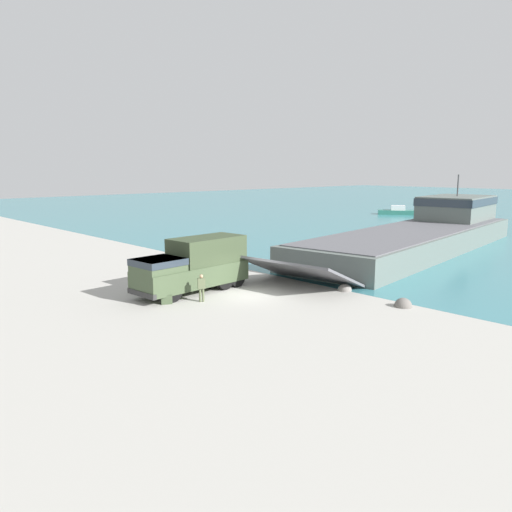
% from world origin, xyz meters
% --- Properties ---
extents(ground_plane, '(240.00, 240.00, 0.00)m').
position_xyz_m(ground_plane, '(0.00, 0.00, 0.00)').
color(ground_plane, '#A8A59E').
extents(landing_craft, '(12.77, 39.58, 7.17)m').
position_xyz_m(landing_craft, '(-2.20, 25.79, 1.69)').
color(landing_craft, '#56605B').
rests_on(landing_craft, ground_plane).
extents(military_truck, '(3.10, 7.99, 3.43)m').
position_xyz_m(military_truck, '(-3.29, -2.08, 1.72)').
color(military_truck, '#3D4C33').
rests_on(military_truck, ground_plane).
extents(soldier_on_ramp, '(0.42, 0.50, 1.65)m').
position_xyz_m(soldier_on_ramp, '(-0.92, -3.28, 0.95)').
color(soldier_on_ramp, '#566042').
rests_on(soldier_on_ramp, ground_plane).
extents(moored_boat_a, '(7.72, 6.32, 1.56)m').
position_xyz_m(moored_boat_a, '(-23.33, 56.85, 0.52)').
color(moored_boat_a, '#2D7060').
rests_on(moored_boat_a, ground_plane).
extents(cargo_crate, '(0.76, 0.81, 0.53)m').
position_xyz_m(cargo_crate, '(-2.04, -5.03, 0.27)').
color(cargo_crate, '#3D4C33').
rests_on(cargo_crate, ground_plane).
extents(shoreline_rock_a, '(0.62, 0.62, 0.62)m').
position_xyz_m(shoreline_rock_a, '(-11.80, 4.19, 0.00)').
color(shoreline_rock_a, '#66605B').
rests_on(shoreline_rock_a, ground_plane).
extents(shoreline_rock_b, '(0.91, 0.91, 0.91)m').
position_xyz_m(shoreline_rock_b, '(3.26, 5.15, 0.00)').
color(shoreline_rock_b, gray).
rests_on(shoreline_rock_b, ground_plane).
extents(shoreline_rock_c, '(1.03, 1.03, 1.03)m').
position_xyz_m(shoreline_rock_c, '(7.89, 4.45, 0.00)').
color(shoreline_rock_c, '#66605B').
rests_on(shoreline_rock_c, ground_plane).
extents(shoreline_rock_d, '(1.18, 1.18, 1.18)m').
position_xyz_m(shoreline_rock_d, '(-10.58, 4.44, 0.00)').
color(shoreline_rock_d, '#66605B').
rests_on(shoreline_rock_d, ground_plane).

